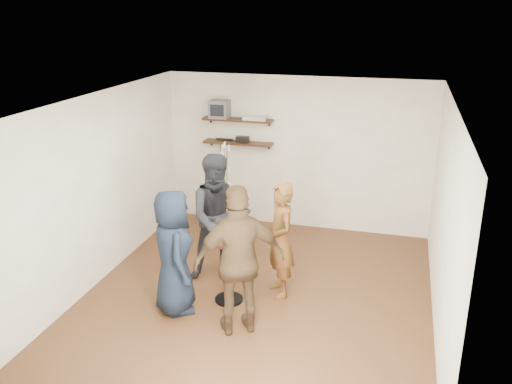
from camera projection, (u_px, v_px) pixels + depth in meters
The scene contains 18 objects.
room at pixel (259, 203), 6.87m from camera, with size 4.58×5.08×2.68m.
shelf_upper at pixel (238, 120), 9.10m from camera, with size 1.20×0.25×0.04m, color black.
shelf_lower at pixel (238, 143), 9.23m from camera, with size 1.20×0.25×0.04m, color black.
crt_monitor at pixel (220, 109), 9.12m from camera, with size 0.32×0.30×0.30m, color #59595B.
dvd_deck at pixel (256, 118), 9.00m from camera, with size 0.40×0.24×0.06m, color silver.
radio at pixel (243, 139), 9.19m from camera, with size 0.22×0.10×0.10m, color black.
power_strip at pixel (225, 139), 9.33m from camera, with size 0.30×0.05×0.03m, color black.
side_table at pixel (227, 207), 9.05m from camera, with size 0.59×0.59×0.57m.
vase_lilies at pixel (226, 182), 8.91m from camera, with size 0.20×0.21×1.07m.
drinks_table at pixel (228, 261), 6.95m from camera, with size 0.48×0.48×0.88m.
wine_glass_fl at pixel (221, 229), 6.80m from camera, with size 0.07×0.07×0.20m.
wine_glass_fr at pixel (233, 230), 6.76m from camera, with size 0.07×0.07×0.20m.
wine_glass_bl at pixel (228, 227), 6.87m from camera, with size 0.06×0.06×0.19m.
wine_glass_br at pixel (230, 228), 6.82m from camera, with size 0.07×0.07×0.20m.
person_plaid at pixel (280, 240), 7.06m from camera, with size 0.57×0.37×1.56m, color #A41217.
person_dark at pixel (219, 217), 7.49m from camera, with size 0.88×0.68×1.80m, color black.
person_navy at pixel (173, 252), 6.67m from camera, with size 0.78×0.51×1.60m, color black.
person_brown at pixel (240, 261), 6.20m from camera, with size 1.07×0.44×1.82m, color #412F1C.
Camera 1 is at (1.67, -6.21, 3.70)m, focal length 38.00 mm.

